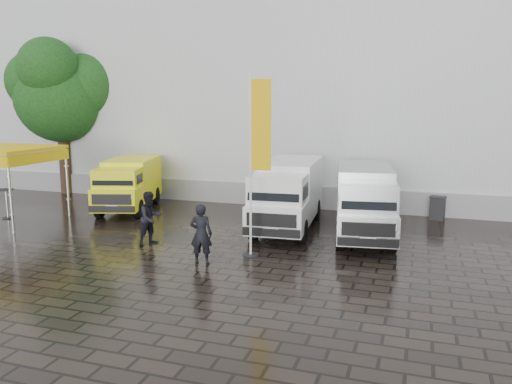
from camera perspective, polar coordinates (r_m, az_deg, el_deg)
ground at (r=14.93m, az=0.76°, el=-7.97°), size 120.00×120.00×0.00m
exhibition_hall at (r=29.65m, az=14.18°, el=12.46°), size 44.00×16.00×12.00m
hall_plinth at (r=22.00m, az=12.02°, el=-0.93°), size 44.00×0.15×1.00m
van_yellow at (r=22.45m, az=-14.34°, el=0.75°), size 3.10×5.09×2.20m
van_white at (r=18.55m, az=3.67°, el=-0.43°), size 2.32×5.86×2.48m
van_silver at (r=17.83m, az=12.31°, el=-1.22°), size 2.64×5.75×2.40m
canopy_tent at (r=21.74m, az=-26.72°, el=4.10°), size 3.24×3.24×2.95m
flagpole at (r=14.84m, az=0.05°, el=4.33°), size 0.88×0.50×5.55m
tree at (r=27.79m, az=-21.43°, el=10.54°), size 4.48×4.48×8.05m
cocktail_table at (r=22.63m, az=-26.57°, el=-1.22°), size 0.60×0.60×1.21m
wheelie_bin at (r=21.37m, az=20.03°, el=-1.71°), size 0.67×0.67×0.96m
person_front at (r=14.58m, az=-6.29°, el=-4.79°), size 0.72×0.55×1.79m
person_tent at (r=16.86m, az=-11.96°, el=-2.93°), size 0.98×1.07×1.78m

